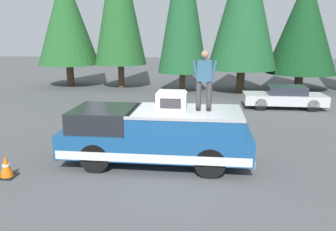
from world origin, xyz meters
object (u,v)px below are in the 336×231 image
(person_on_truck_bed, at_px, (204,79))
(parked_car_silver, at_px, (284,97))
(traffic_cone, at_px, (6,167))
(pickup_truck, at_px, (156,135))
(compressor_unit, at_px, (172,101))

(person_on_truck_bed, relative_size, parked_car_silver, 0.41)
(traffic_cone, bearing_deg, parked_car_silver, -44.00)
(person_on_truck_bed, distance_m, traffic_cone, 5.93)
(pickup_truck, height_order, parked_car_silver, pickup_truck)
(pickup_truck, height_order, compressor_unit, compressor_unit)
(person_on_truck_bed, bearing_deg, traffic_cone, 106.64)
(pickup_truck, xyz_separation_m, parked_car_silver, (8.24, -5.51, -0.29))
(parked_car_silver, bearing_deg, traffic_cone, 136.00)
(parked_car_silver, height_order, traffic_cone, parked_car_silver)
(compressor_unit, xyz_separation_m, parked_car_silver, (8.29, -5.04, -1.35))
(pickup_truck, xyz_separation_m, person_on_truck_bed, (0.08, -1.37, 1.68))
(person_on_truck_bed, height_order, parked_car_silver, person_on_truck_bed)
(parked_car_silver, bearing_deg, pickup_truck, 146.25)
(traffic_cone, bearing_deg, person_on_truck_bed, -73.36)
(pickup_truck, distance_m, traffic_cone, 4.20)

